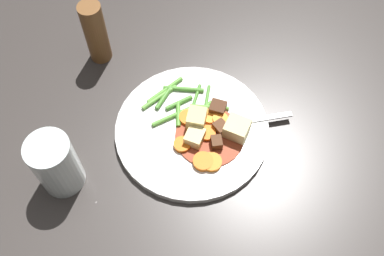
% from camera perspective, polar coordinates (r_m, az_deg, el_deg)
% --- Properties ---
extents(ground_plane, '(3.00, 3.00, 0.00)m').
position_cam_1_polar(ground_plane, '(0.81, 0.00, -0.50)').
color(ground_plane, '#383330').
extents(dinner_plate, '(0.28, 0.28, 0.01)m').
position_cam_1_polar(dinner_plate, '(0.80, 0.00, -0.25)').
color(dinner_plate, white).
rests_on(dinner_plate, ground_plane).
extents(stew_sauce, '(0.12, 0.12, 0.00)m').
position_cam_1_polar(stew_sauce, '(0.79, 2.26, -1.08)').
color(stew_sauce, '#93381E').
rests_on(stew_sauce, dinner_plate).
extents(carrot_slice_0, '(0.04, 0.04, 0.01)m').
position_cam_1_polar(carrot_slice_0, '(0.76, 2.54, -4.40)').
color(carrot_slice_0, orange).
rests_on(carrot_slice_0, dinner_plate).
extents(carrot_slice_1, '(0.04, 0.04, 0.01)m').
position_cam_1_polar(carrot_slice_1, '(0.79, 1.97, -0.69)').
color(carrot_slice_1, orange).
rests_on(carrot_slice_1, dinner_plate).
extents(carrot_slice_2, '(0.05, 0.05, 0.01)m').
position_cam_1_polar(carrot_slice_2, '(0.76, 1.43, -4.33)').
color(carrot_slice_2, orange).
rests_on(carrot_slice_2, dinner_plate).
extents(carrot_slice_3, '(0.03, 0.03, 0.01)m').
position_cam_1_polar(carrot_slice_3, '(0.80, -0.53, 1.31)').
color(carrot_slice_3, orange).
rests_on(carrot_slice_3, dinner_plate).
extents(carrot_slice_4, '(0.04, 0.04, 0.01)m').
position_cam_1_polar(carrot_slice_4, '(0.80, 2.34, 1.46)').
color(carrot_slice_4, orange).
rests_on(carrot_slice_4, dinner_plate).
extents(carrot_slice_5, '(0.03, 0.03, 0.01)m').
position_cam_1_polar(carrot_slice_5, '(0.80, 3.66, 1.04)').
color(carrot_slice_5, orange).
rests_on(carrot_slice_5, dinner_plate).
extents(carrot_slice_6, '(0.04, 0.04, 0.01)m').
position_cam_1_polar(carrot_slice_6, '(0.77, -1.26, -2.15)').
color(carrot_slice_6, orange).
rests_on(carrot_slice_6, dinner_plate).
extents(potato_chunk_0, '(0.05, 0.05, 0.03)m').
position_cam_1_polar(potato_chunk_0, '(0.78, 5.79, -0.09)').
color(potato_chunk_0, '#EAD68C').
rests_on(potato_chunk_0, dinner_plate).
extents(potato_chunk_1, '(0.04, 0.04, 0.02)m').
position_cam_1_polar(potato_chunk_1, '(0.77, 0.36, -1.21)').
color(potato_chunk_1, '#EAD68C').
rests_on(potato_chunk_1, dinner_plate).
extents(potato_chunk_2, '(0.05, 0.05, 0.03)m').
position_cam_1_polar(potato_chunk_2, '(0.79, 0.61, 1.09)').
color(potato_chunk_2, '#E5CC7A').
rests_on(potato_chunk_2, dinner_plate).
extents(meat_chunk_0, '(0.03, 0.02, 0.02)m').
position_cam_1_polar(meat_chunk_0, '(0.79, 3.70, 0.08)').
color(meat_chunk_0, '#56331E').
rests_on(meat_chunk_0, dinner_plate).
extents(meat_chunk_1, '(0.03, 0.03, 0.02)m').
position_cam_1_polar(meat_chunk_1, '(0.77, 3.18, -1.90)').
color(meat_chunk_1, '#56331E').
rests_on(meat_chunk_1, dinner_plate).
extents(meat_chunk_2, '(0.04, 0.04, 0.02)m').
position_cam_1_polar(meat_chunk_2, '(0.81, 3.33, 2.55)').
color(meat_chunk_2, '#4C2B19').
rests_on(meat_chunk_2, dinner_plate).
extents(green_bean_0, '(0.01, 0.06, 0.01)m').
position_cam_1_polar(green_bean_0, '(0.81, 1.04, 2.09)').
color(green_bean_0, '#599E38').
rests_on(green_bean_0, dinner_plate).
extents(green_bean_1, '(0.02, 0.05, 0.01)m').
position_cam_1_polar(green_bean_1, '(0.82, -1.69, 3.26)').
color(green_bean_1, '#4C8E33').
rests_on(green_bean_1, dinner_plate).
extents(green_bean_2, '(0.01, 0.08, 0.01)m').
position_cam_1_polar(green_bean_2, '(0.84, -3.50, 4.89)').
color(green_bean_2, '#599E38').
rests_on(green_bean_2, dinner_plate).
extents(green_bean_3, '(0.06, 0.05, 0.01)m').
position_cam_1_polar(green_bean_3, '(0.82, 2.25, 2.70)').
color(green_bean_3, '#66AD42').
rests_on(green_bean_3, dinner_plate).
extents(green_bean_4, '(0.06, 0.06, 0.01)m').
position_cam_1_polar(green_bean_4, '(0.84, -1.09, 5.03)').
color(green_bean_4, '#4C8E33').
rests_on(green_bean_4, dinner_plate).
extents(green_bean_5, '(0.03, 0.05, 0.01)m').
position_cam_1_polar(green_bean_5, '(0.83, -3.64, 3.92)').
color(green_bean_5, '#4C8E33').
rests_on(green_bean_5, dinner_plate).
extents(green_bean_6, '(0.01, 0.08, 0.01)m').
position_cam_1_polar(green_bean_6, '(0.83, -4.38, 3.85)').
color(green_bean_6, '#66AD42').
rests_on(green_bean_6, dinner_plate).
extents(green_bean_7, '(0.05, 0.07, 0.01)m').
position_cam_1_polar(green_bean_7, '(0.82, 0.29, 3.34)').
color(green_bean_7, '#4C8E33').
rests_on(green_bean_7, dinner_plate).
extents(green_bean_8, '(0.03, 0.08, 0.01)m').
position_cam_1_polar(green_bean_8, '(0.81, -2.44, 1.58)').
color(green_bean_8, '#599E38').
rests_on(green_bean_8, dinner_plate).
extents(green_bean_9, '(0.04, 0.04, 0.01)m').
position_cam_1_polar(green_bean_9, '(0.81, -1.88, 1.70)').
color(green_bean_9, '#599E38').
rests_on(green_bean_9, dinner_plate).
extents(green_bean_10, '(0.04, 0.05, 0.01)m').
position_cam_1_polar(green_bean_10, '(0.83, 1.93, 3.75)').
color(green_bean_10, '#4C8E33').
rests_on(green_bean_10, dinner_plate).
extents(fork, '(0.11, 0.16, 0.00)m').
position_cam_1_polar(fork, '(0.81, 6.43, 0.81)').
color(fork, silver).
rests_on(fork, dinner_plate).
extents(water_glass, '(0.07, 0.07, 0.12)m').
position_cam_1_polar(water_glass, '(0.75, -17.11, -4.46)').
color(water_glass, silver).
rests_on(water_glass, ground_plane).
extents(pepper_mill, '(0.04, 0.04, 0.13)m').
position_cam_1_polar(pepper_mill, '(0.88, -12.30, 11.88)').
color(pepper_mill, brown).
rests_on(pepper_mill, ground_plane).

